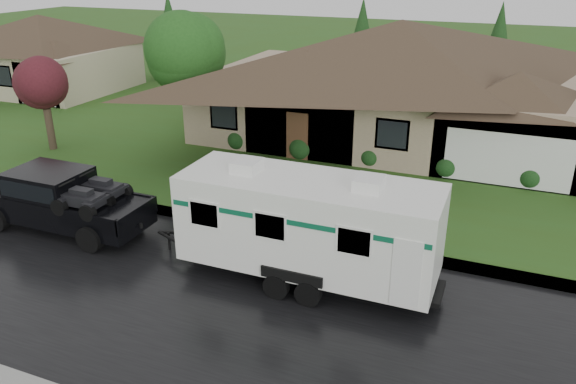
{
  "coord_description": "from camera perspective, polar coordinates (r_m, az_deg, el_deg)",
  "views": [
    {
      "loc": [
        7.23,
        -12.92,
        8.49
      ],
      "look_at": [
        1.17,
        2.0,
        1.67
      ],
      "focal_mm": 35.0,
      "sensor_mm": 36.0,
      "label": 1
    }
  ],
  "objects": [
    {
      "name": "ground",
      "position": [
        17.06,
        -6.21,
        -7.04
      ],
      "size": [
        140.0,
        140.0,
        0.0
      ],
      "primitive_type": "plane",
      "color": "#30551A",
      "rests_on": "ground"
    },
    {
      "name": "pickup_truck",
      "position": [
        20.06,
        -22.3,
        -0.55
      ],
      "size": [
        6.04,
        2.29,
        2.01
      ],
      "color": "black",
      "rests_on": "ground"
    },
    {
      "name": "lawn",
      "position": [
        30.04,
        7.34,
        6.48
      ],
      "size": [
        140.0,
        26.0,
        0.15
      ],
      "primitive_type": "cube",
      "color": "#30551A",
      "rests_on": "ground"
    },
    {
      "name": "house_far",
      "position": [
        41.23,
        -23.59,
        13.41
      ],
      "size": [
        10.8,
        8.64,
        5.8
      ],
      "color": "tan",
      "rests_on": "lawn"
    },
    {
      "name": "tree_left_green",
      "position": [
        26.75,
        -10.56,
        13.8
      ],
      "size": [
        3.71,
        3.71,
        6.15
      ],
      "color": "#382B1E",
      "rests_on": "lawn"
    },
    {
      "name": "shrub_row",
      "position": [
        24.13,
        8.4,
        3.73
      ],
      "size": [
        13.6,
        1.0,
        1.0
      ],
      "color": "#143814",
      "rests_on": "lawn"
    },
    {
      "name": "travel_trailer",
      "position": [
        15.27,
        2.08,
        -3.17
      ],
      "size": [
        7.45,
        2.62,
        3.34
      ],
      "color": "white",
      "rests_on": "ground"
    },
    {
      "name": "curb",
      "position": [
        18.79,
        -3.02,
        -3.69
      ],
      "size": [
        140.0,
        0.5,
        0.15
      ],
      "primitive_type": "cube",
      "color": "gray",
      "rests_on": "ground"
    },
    {
      "name": "tree_red",
      "position": [
        27.73,
        -23.67,
        9.99
      ],
      "size": [
        2.64,
        2.64,
        4.37
      ],
      "color": "#382B1E",
      "rests_on": "lawn"
    },
    {
      "name": "house_main",
      "position": [
        27.64,
        11.74,
        12.27
      ],
      "size": [
        19.44,
        10.8,
        6.9
      ],
      "color": "#9D866A",
      "rests_on": "lawn"
    },
    {
      "name": "road",
      "position": [
        15.6,
        -9.7,
        -10.37
      ],
      "size": [
        140.0,
        8.0,
        0.01
      ],
      "primitive_type": "cube",
      "color": "black",
      "rests_on": "ground"
    }
  ]
}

